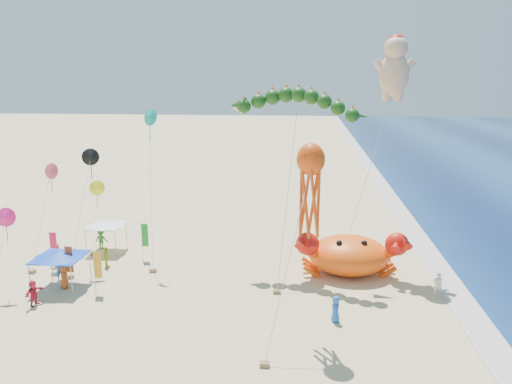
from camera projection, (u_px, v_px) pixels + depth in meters
ground at (281, 289)px, 35.07m from camera, size 320.00×320.00×0.00m
foam_strip at (458, 296)px, 33.89m from camera, size 320.00×320.00×0.00m
crab_inflatable at (349, 254)px, 37.46m from camera, size 8.18×5.50×3.59m
dragon_kite at (295, 107)px, 36.60m from camera, size 10.16×7.40×13.48m
cherub_kite at (394, 67)px, 37.02m from camera, size 4.76×1.96×17.61m
octopus_kite at (310, 184)px, 27.29m from camera, size 3.17×4.84×11.09m
canopy_blue at (60, 254)px, 34.85m from camera, size 3.53×3.53×2.71m
canopy_white at (106, 223)px, 42.24m from camera, size 3.06×3.06×2.71m
feather_flags at (92, 251)px, 36.74m from camera, size 6.78×6.70×3.20m
beachgoers at (117, 268)px, 36.60m from camera, size 29.07×12.24×1.77m
small_kites at (80, 180)px, 38.24m from camera, size 9.94×13.75×12.26m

